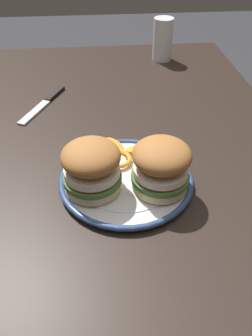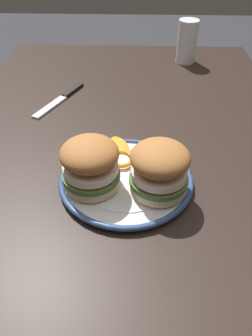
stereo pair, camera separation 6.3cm
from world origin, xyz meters
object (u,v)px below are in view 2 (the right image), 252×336
at_px(sandwich_half_right, 90,164).
at_px(table_knife, 63,98).
at_px(drinking_glass, 187,44).
at_px(sandwich_half_left, 159,168).
at_px(dinner_plate, 126,180).
at_px(dining_table, 122,193).

distance_m(sandwich_half_right, table_knife, 0.40).
bearing_deg(drinking_glass, sandwich_half_left, -10.33).
relative_size(sandwich_half_left, sandwich_half_right, 0.91).
distance_m(sandwich_half_left, drinking_glass, 0.68).
height_order(dinner_plate, table_knife, dinner_plate).
bearing_deg(dining_table, dinner_plate, 8.94).
bearing_deg(sandwich_half_right, dinner_plate, 109.81).
xyz_separation_m(drinking_glass, table_knife, (0.28, -0.38, -0.06)).
height_order(dining_table, sandwich_half_left, sandwich_half_left).
distance_m(dinner_plate, sandwich_half_left, 0.09).
bearing_deg(sandwich_half_right, drinking_glass, 159.31).
relative_size(sandwich_half_right, drinking_glass, 0.91).
bearing_deg(sandwich_half_left, dinner_plate, -117.00).
xyz_separation_m(dining_table, dinner_plate, (0.07, 0.01, 0.11)).
xyz_separation_m(dinner_plate, sandwich_half_left, (0.03, 0.06, 0.06)).
distance_m(sandwich_half_left, table_knife, 0.47).
height_order(dinner_plate, sandwich_half_right, sandwich_half_right).
bearing_deg(sandwich_half_left, drinking_glass, 169.67).
bearing_deg(dining_table, sandwich_half_right, -29.51).
bearing_deg(drinking_glass, dining_table, -19.07).
distance_m(dinner_plate, drinking_glass, 0.67).
relative_size(dining_table, dinner_plate, 5.30).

